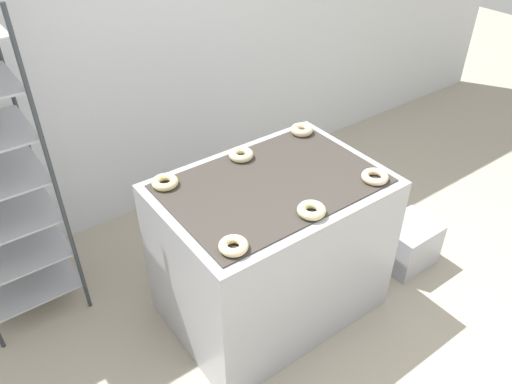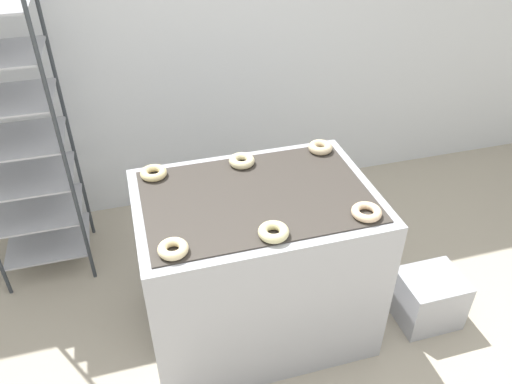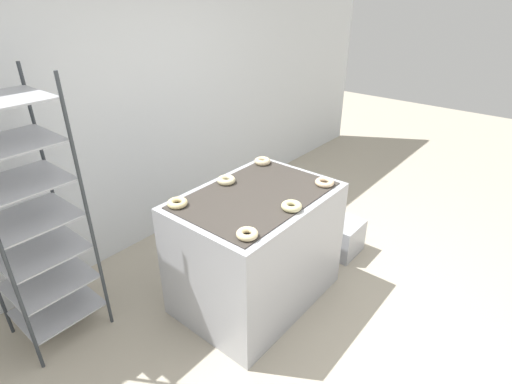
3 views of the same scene
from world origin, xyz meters
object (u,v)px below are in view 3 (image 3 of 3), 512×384
object	(u,v)px
donut_near_left	(247,234)
donut_near_right	(324,182)
fryer_machine	(256,248)
donut_far_left	(177,203)
donut_far_center	(226,180)
glaze_bin	(343,237)
baking_rack_cart	(31,219)
donut_near_center	(292,206)
donut_far_right	(262,161)

from	to	relation	value
donut_near_left	donut_near_right	bearing A→B (deg)	0.54
fryer_machine	donut_near_left	xyz separation A→B (m)	(-0.46, -0.31, 0.50)
fryer_machine	donut_near_left	bearing A→B (deg)	-146.11
donut_far_left	donut_far_center	world-z (taller)	donut_far_center
fryer_machine	glaze_bin	distance (m)	1.08
fryer_machine	donut_far_center	distance (m)	0.59
glaze_bin	fryer_machine	bearing A→B (deg)	166.07
donut_near_left	baking_rack_cart	bearing A→B (deg)	121.37
glaze_bin	donut_far_center	bearing A→B (deg)	151.12
fryer_machine	baking_rack_cart	bearing A→B (deg)	142.88
donut_near_center	donut_far_left	size ratio (longest dim) A/B	1.01
fryer_machine	donut_near_right	size ratio (longest dim) A/B	8.44
fryer_machine	donut_far_center	world-z (taller)	donut_far_center
baking_rack_cart	glaze_bin	xyz separation A→B (m)	(2.21, -1.16, -0.80)
donut_far_center	donut_far_right	xyz separation A→B (m)	(0.47, 0.02, 0.00)
donut_near_center	donut_far_right	distance (m)	0.80
donut_far_right	donut_near_left	bearing A→B (deg)	-146.07
donut_near_left	donut_far_right	world-z (taller)	donut_far_right
donut_near_left	donut_far_center	xyz separation A→B (m)	(0.47, 0.61, 0.00)
donut_near_right	glaze_bin	bearing A→B (deg)	5.39
donut_far_left	donut_far_center	xyz separation A→B (m)	(0.48, -0.01, 0.00)
fryer_machine	donut_near_center	bearing A→B (deg)	-91.84
donut_near_right	donut_far_left	distance (m)	1.12
baking_rack_cart	donut_far_center	bearing A→B (deg)	-26.75
donut_far_left	donut_far_center	bearing A→B (deg)	-1.54
glaze_bin	donut_near_center	world-z (taller)	donut_near_center
glaze_bin	donut_far_right	size ratio (longest dim) A/B	2.61
donut_far_center	donut_near_center	bearing A→B (deg)	-91.40
donut_near_center	donut_far_center	size ratio (longest dim) A/B	1.00
fryer_machine	baking_rack_cart	xyz separation A→B (m)	(-1.21, 0.91, 0.49)
baking_rack_cart	donut_far_center	size ratio (longest dim) A/B	13.32
donut_far_right	donut_far_left	bearing A→B (deg)	-179.80
donut_near_center	donut_far_left	xyz separation A→B (m)	(-0.46, 0.64, -0.00)
fryer_machine	donut_far_left	distance (m)	0.76
donut_near_left	donut_near_right	size ratio (longest dim) A/B	0.93
donut_far_left	donut_far_right	xyz separation A→B (m)	(0.95, 0.00, 0.00)
fryer_machine	donut_near_center	xyz separation A→B (m)	(-0.01, -0.32, 0.50)
baking_rack_cart	donut_near_center	size ratio (longest dim) A/B	13.30
fryer_machine	donut_near_left	distance (m)	0.75
donut_near_left	donut_far_right	size ratio (longest dim) A/B	0.98
glaze_bin	donut_far_left	size ratio (longest dim) A/B	2.56
donut_near_left	donut_near_center	xyz separation A→B (m)	(0.45, -0.01, 0.00)
donut_near_left	donut_far_center	size ratio (longest dim) A/B	0.95
baking_rack_cart	donut_far_right	bearing A→B (deg)	-19.48
glaze_bin	donut_far_right	xyz separation A→B (m)	(-0.53, 0.57, 0.81)
fryer_machine	donut_near_left	size ratio (longest dim) A/B	9.04
donut_near_right	fryer_machine	bearing A→B (deg)	146.71
donut_far_center	donut_near_right	bearing A→B (deg)	-53.07
donut_near_right	donut_far_center	bearing A→B (deg)	126.93
baking_rack_cart	glaze_bin	distance (m)	2.62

